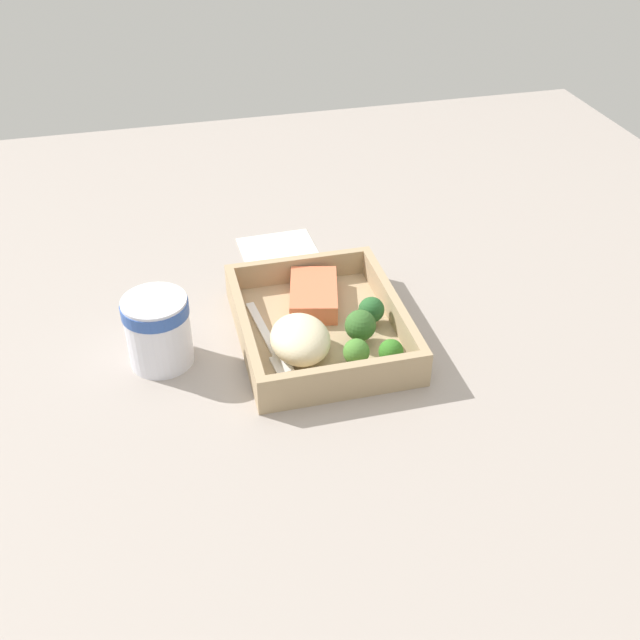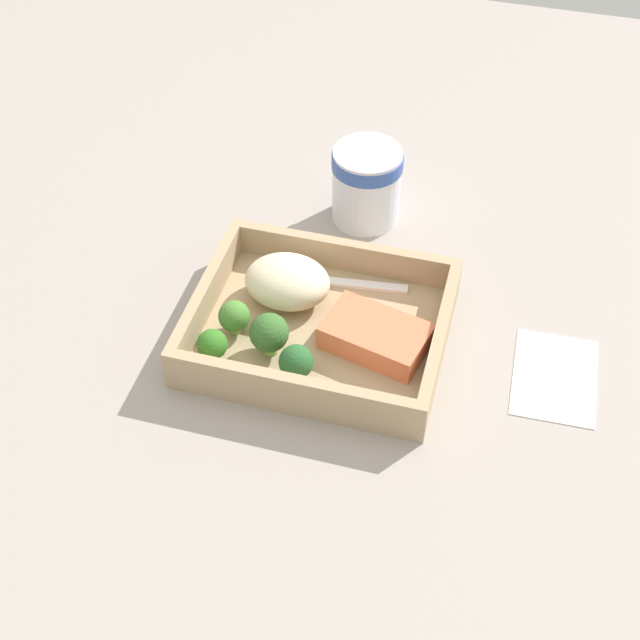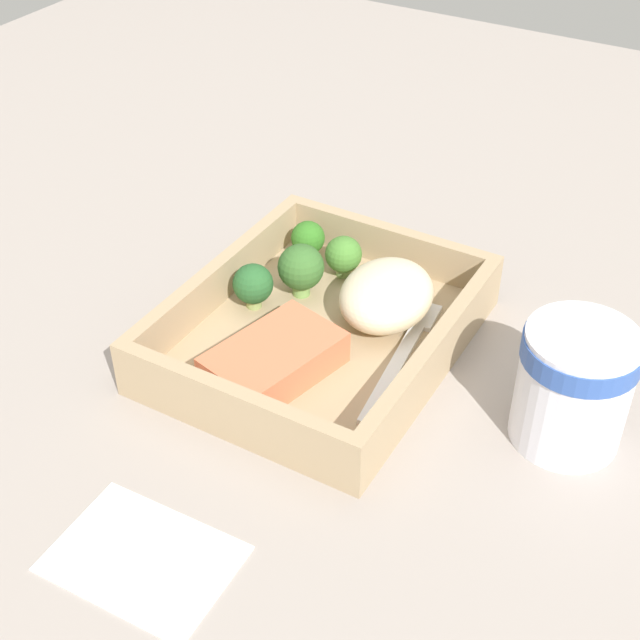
{
  "view_description": "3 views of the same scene",
  "coord_description": "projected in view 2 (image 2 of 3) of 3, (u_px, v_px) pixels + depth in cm",
  "views": [
    {
      "loc": [
        76.88,
        -19.2,
        60.72
      ],
      "look_at": [
        0.0,
        0.0,
        2.7
      ],
      "focal_mm": 42.0,
      "sensor_mm": 36.0,
      "label": 1
    },
    {
      "loc": [
        -16.71,
        61.43,
        69.03
      ],
      "look_at": [
        0.0,
        0.0,
        2.7
      ],
      "focal_mm": 50.0,
      "sensor_mm": 36.0,
      "label": 2
    },
    {
      "loc": [
        -49.67,
        -28.68,
        47.07
      ],
      "look_at": [
        0.0,
        0.0,
        2.7
      ],
      "focal_mm": 50.0,
      "sensor_mm": 36.0,
      "label": 3
    }
  ],
  "objects": [
    {
      "name": "broccoli_floret_1",
      "position": [
        234.0,
        317.0,
        0.91
      ],
      "size": [
        3.31,
        3.31,
        3.89
      ],
      "color": "#7BA459",
      "rests_on": "takeout_tray"
    },
    {
      "name": "salmon_fillet",
      "position": [
        376.0,
        336.0,
        0.91
      ],
      "size": [
        11.64,
        8.7,
        2.8
      ],
      "primitive_type": "cube",
      "rotation": [
        0.0,
        0.0,
        -0.24
      ],
      "color": "#E6724B",
      "rests_on": "takeout_tray"
    },
    {
      "name": "receipt_slip",
      "position": [
        555.0,
        377.0,
        0.9
      ],
      "size": [
        8.65,
        11.95,
        0.24
      ],
      "primitive_type": "cube",
      "rotation": [
        0.0,
        0.0,
        0.03
      ],
      "color": "white",
      "rests_on": "ground_plane"
    },
    {
      "name": "paper_cup",
      "position": [
        366.0,
        181.0,
        1.04
      ],
      "size": [
        8.28,
        8.28,
        9.39
      ],
      "color": "silver",
      "rests_on": "ground_plane"
    },
    {
      "name": "takeout_tray",
      "position": [
        320.0,
        334.0,
        0.93
      ],
      "size": [
        26.08,
        21.29,
        1.2
      ],
      "primitive_type": "cube",
      "color": "tan",
      "rests_on": "ground_plane"
    },
    {
      "name": "broccoli_floret_2",
      "position": [
        269.0,
        333.0,
        0.89
      ],
      "size": [
        4.04,
        4.04,
        4.85
      ],
      "color": "#77A553",
      "rests_on": "takeout_tray"
    },
    {
      "name": "ground_plane",
      "position": [
        320.0,
        344.0,
        0.95
      ],
      "size": [
        160.0,
        160.0,
        2.0
      ],
      "primitive_type": "cube",
      "color": "#9E938B"
    },
    {
      "name": "broccoli_floret_4",
      "position": [
        212.0,
        345.0,
        0.89
      ],
      "size": [
        3.12,
        3.12,
        3.71
      ],
      "color": "#82A75D",
      "rests_on": "takeout_tray"
    },
    {
      "name": "broccoli_floret_3",
      "position": [
        296.0,
        362.0,
        0.87
      ],
      "size": [
        3.47,
        3.47,
        4.08
      ],
      "color": "#8BA15A",
      "rests_on": "takeout_tray"
    },
    {
      "name": "mashed_potatoes",
      "position": [
        287.0,
        282.0,
        0.95
      ],
      "size": [
        9.2,
        7.5,
        4.87
      ],
      "primitive_type": "ellipsoid",
      "color": "beige",
      "rests_on": "takeout_tray"
    },
    {
      "name": "tray_rim",
      "position": [
        320.0,
        318.0,
        0.92
      ],
      "size": [
        26.08,
        21.29,
        3.73
      ],
      "color": "tan",
      "rests_on": "takeout_tray"
    },
    {
      "name": "fork",
      "position": [
        326.0,
        281.0,
        0.98
      ],
      "size": [
        15.88,
        3.47,
        0.44
      ],
      "color": "white",
      "rests_on": "takeout_tray"
    }
  ]
}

